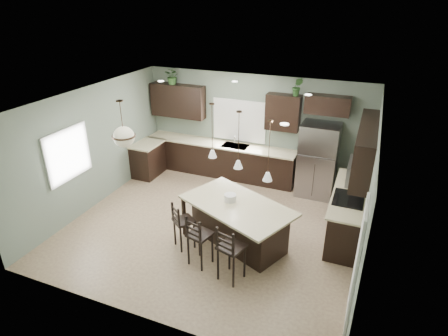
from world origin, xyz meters
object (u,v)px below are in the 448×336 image
refrigerator (318,160)px  serving_dish (230,198)px  plant_back_left (173,76)px  kitchen_island (237,225)px  bar_stool_left (184,225)px  bar_stool_center (200,240)px  bar_stool_right (232,253)px

refrigerator → serving_dish: refrigerator is taller
serving_dish → plant_back_left: size_ratio=0.55×
kitchen_island → bar_stool_left: bar_stool_left is taller
plant_back_left → serving_dish: bearing=-45.9°
serving_dish → bar_stool_center: bearing=-104.8°
bar_stool_center → plant_back_left: size_ratio=2.44×
refrigerator → serving_dish: 2.93m
serving_dish → bar_stool_left: serving_dish is taller
kitchen_island → bar_stool_left: 1.05m
bar_stool_left → serving_dish: bearing=72.9°
refrigerator → serving_dish: bearing=-115.8°
refrigerator → bar_stool_right: 3.82m
kitchen_island → bar_stool_left: size_ratio=2.17×
bar_stool_right → plant_back_left: bearing=144.7°
serving_dish → bar_stool_right: size_ratio=0.21×
plant_back_left → refrigerator: bearing=-3.3°
bar_stool_left → bar_stool_right: (1.20, -0.52, 0.06)m
serving_dish → plant_back_left: (-2.78, 2.87, 1.62)m
kitchen_island → serving_dish: (-0.18, 0.08, 0.53)m
kitchen_island → plant_back_left: plant_back_left is taller
bar_stool_left → kitchen_island: bearing=63.4°
bar_stool_center → bar_stool_right: bearing=1.1°
refrigerator → bar_stool_right: bearing=-102.6°
refrigerator → serving_dish: size_ratio=7.71×
bar_stool_right → bar_stool_center: bearing=-178.3°
bar_stool_left → bar_stool_right: 1.31m
bar_stool_left → plant_back_left: bearing=157.6°
bar_stool_left → bar_stool_right: bar_stool_right is taller
kitchen_island → plant_back_left: bearing=158.9°
refrigerator → bar_stool_right: size_ratio=1.65×
refrigerator → bar_stool_left: size_ratio=1.86×
plant_back_left → bar_stool_center: bearing=-56.1°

